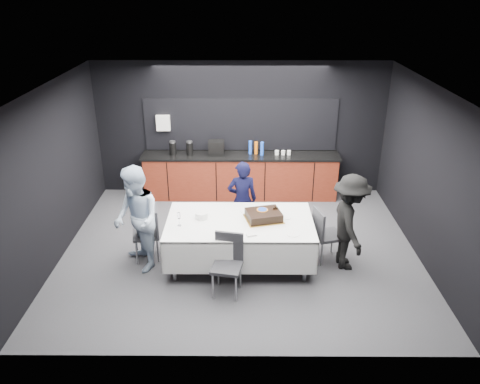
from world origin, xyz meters
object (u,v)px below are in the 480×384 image
chair_left (150,229)px  chair_near (228,259)px  cake_assembly (264,215)px  plate_stack (202,215)px  chair_right (324,231)px  party_table (240,228)px  person_left (137,219)px  person_right (349,222)px  person_center (242,200)px  champagne_flute (179,216)px

chair_left → chair_near: (1.29, -0.89, 0.00)m
cake_assembly → plate_stack: size_ratio=3.26×
chair_left → chair_right: bearing=-1.2°
cake_assembly → plate_stack: (-0.99, 0.04, -0.02)m
chair_right → party_table: bearing=-175.9°
party_table → chair_near: 0.76m
person_left → person_right: 3.32m
chair_near → person_center: (0.21, 1.63, 0.18)m
plate_stack → champagne_flute: bearing=-142.5°
person_right → chair_near: bearing=106.3°
champagne_flute → chair_left: size_ratio=0.24×
chair_right → person_center: bearing=149.2°
champagne_flute → person_right: 2.66m
party_table → chair_right: chair_right is taller
cake_assembly → person_center: (-0.34, 0.84, -0.13)m
champagne_flute → person_left: person_left is taller
chair_left → chair_right: 2.83m
cake_assembly → person_right: (1.34, -0.12, -0.06)m
person_center → person_right: size_ratio=0.91×
party_table → champagne_flute: (-0.94, -0.16, 0.30)m
cake_assembly → champagne_flute: 1.34m
champagne_flute → person_center: size_ratio=0.16×
champagne_flute → chair_right: 2.35m
person_right → person_center: bearing=57.2°
plate_stack → chair_right: bearing=0.3°
plate_stack → champagne_flute: (-0.33, -0.25, 0.11)m
person_right → cake_assembly: bearing=81.8°
plate_stack → chair_right: (1.97, 0.01, -0.30)m
chair_left → person_right: (3.18, -0.22, 0.26)m
plate_stack → person_left: bearing=-168.6°
cake_assembly → person_right: person_right is taller
champagne_flute → person_center: bearing=47.2°
cake_assembly → champagne_flute: bearing=-170.8°
chair_right → chair_near: (-1.53, -0.83, 0.00)m
chair_right → chair_left: bearing=178.8°
person_right → person_left: bearing=87.6°
party_table → chair_left: chair_left is taller
champagne_flute → chair_left: 0.74m
chair_left → person_center: size_ratio=0.64×
chair_left → person_left: 0.44m
chair_left → person_center: bearing=26.1°
chair_left → person_right: bearing=-4.0°
chair_near → party_table: bearing=77.0°
chair_right → person_right: (0.35, -0.16, 0.26)m
party_table → cake_assembly: (0.38, 0.05, 0.21)m
person_left → person_right: (3.32, 0.04, -0.07)m
chair_left → person_left: (-0.14, -0.27, 0.32)m
chair_left → chair_right: (2.83, -0.06, 0.00)m
party_table → person_right: size_ratio=1.47×
champagne_flute → chair_right: size_ratio=0.24×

